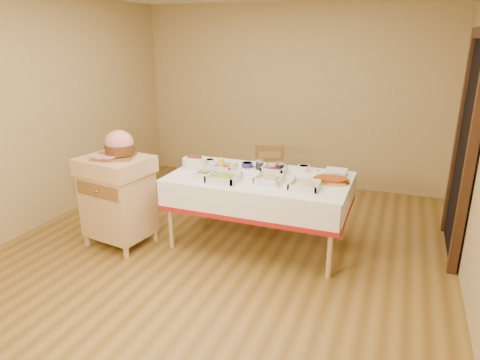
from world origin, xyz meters
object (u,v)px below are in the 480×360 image
Objects in this scene: dining_table at (259,191)px; plate_stack at (336,173)px; butcher_cart at (118,196)px; brass_platter at (331,180)px; preserve_jar_right at (279,168)px; mustard_bottle at (222,165)px; bread_basket at (195,162)px; preserve_jar_left at (260,165)px; dining_chair at (269,179)px; ham_on_board at (119,146)px.

dining_table is 8.48× the size of plate_stack.
brass_platter is (2.10, 0.58, 0.24)m from butcher_cart.
preserve_jar_right is 0.66× the size of mustard_bottle.
preserve_jar_left is at bearing 13.92° from bread_basket.
brass_platter is at bearing -42.74° from dining_chair.
brass_platter is (0.56, -0.13, -0.03)m from preserve_jar_right.
bread_basket is at bearing 169.29° from mustard_bottle.
preserve_jar_left is 0.71m from bread_basket.
brass_platter is at bearing 15.58° from butcher_cart.
butcher_cart is 2.19m from brass_platter.
preserve_jar_right reaches higher than dining_table.
butcher_cart is at bearing -154.86° from preserve_jar_right.
brass_platter is (0.71, 0.07, 0.18)m from dining_table.
dining_table is at bearing -174.30° from brass_platter.
preserve_jar_left is (0.10, -0.66, 0.38)m from dining_chair.
preserve_jar_left is 0.23m from preserve_jar_right.
ham_on_board is 1.47m from preserve_jar_left.
dining_chair is 1.01m from mustard_bottle.
butcher_cart is at bearing -159.64° from dining_table.
dining_table is at bearing 0.03° from mustard_bottle.
ham_on_board is 0.83m from bread_basket.
plate_stack is at bearing 8.51° from bread_basket.
butcher_cart is 1.86m from dining_chair.
butcher_cart reaches higher than preserve_jar_left.
mustard_bottle is 0.36m from bread_basket.
dining_table is at bearing -71.09° from preserve_jar_left.
brass_platter is at bearing 5.70° from dining_table.
ham_on_board is 2.43× the size of mustard_bottle.
dining_chair is 1.09m from bread_basket.
butcher_cart reaches higher than dining_chair.
bread_basket is 0.74× the size of brass_platter.
ham_on_board is 1.66m from preserve_jar_right.
plate_stack reaches higher than brass_platter.
plate_stack is (0.80, 0.05, -0.02)m from preserve_jar_left.
preserve_jar_left is 0.30× the size of brass_platter.
dining_table is 10.57× the size of mustard_bottle.
bread_basket is at bearing -125.68° from dining_chair.
preserve_jar_left is 0.81m from brass_platter.
preserve_jar_right is at bearing 25.14° from butcher_cart.
preserve_jar_right is at bearing 54.00° from dining_table.
dining_table is 1.48m from butcher_cart.
preserve_jar_right is at bearing 166.57° from brass_platter.
bread_basket is (0.57, 0.55, -0.26)m from ham_on_board.
ham_on_board is 3.85× the size of preserve_jar_left.
bread_basket is at bearing -179.83° from brass_platter.
preserve_jar_right is (1.53, 0.72, 0.27)m from butcher_cart.
ham_on_board is at bearing -152.51° from mustard_bottle.
plate_stack is 0.59× the size of brass_platter.
bread_basket is at bearing 175.06° from dining_table.
plate_stack is at bearing 8.41° from preserve_jar_right.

